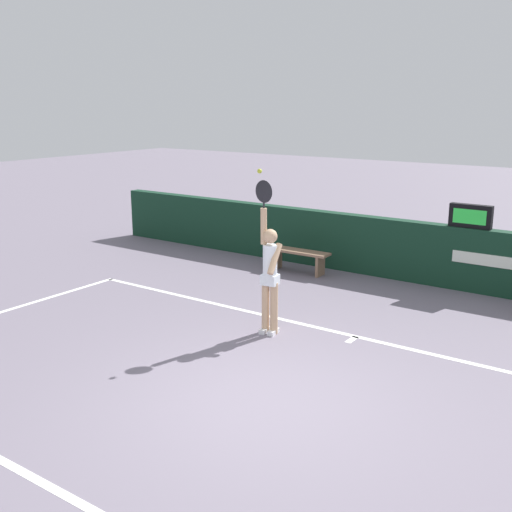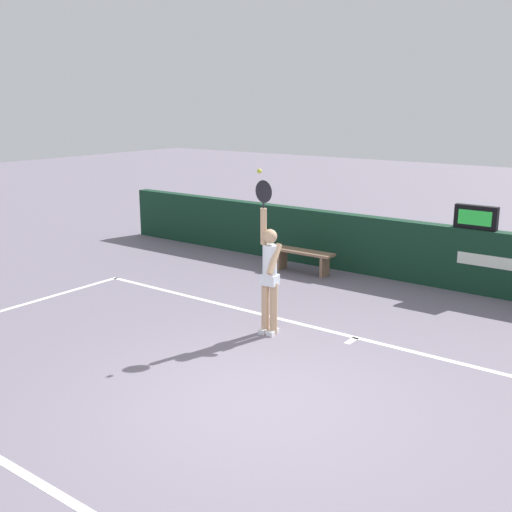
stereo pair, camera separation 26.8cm
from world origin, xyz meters
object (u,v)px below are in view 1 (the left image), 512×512
object	(u,v)px
speed_display	(471,216)
tennis_player	(270,272)
courtside_bench_near	(298,256)
tennis_ball	(260,171)

from	to	relation	value
speed_display	tennis_player	xyz separation A→B (m)	(-1.82, -4.04, -0.45)
tennis_player	speed_display	bearing A→B (deg)	65.75
tennis_player	courtside_bench_near	world-z (taller)	tennis_player
tennis_player	courtside_bench_near	bearing A→B (deg)	113.94
tennis_player	courtside_bench_near	distance (m)	3.64
speed_display	courtside_bench_near	distance (m)	3.53
tennis_player	tennis_ball	size ratio (longest dim) A/B	33.86
tennis_player	tennis_ball	distance (m)	1.54
tennis_player	courtside_bench_near	size ratio (longest dim) A/B	1.73
speed_display	courtside_bench_near	bearing A→B (deg)	-167.02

